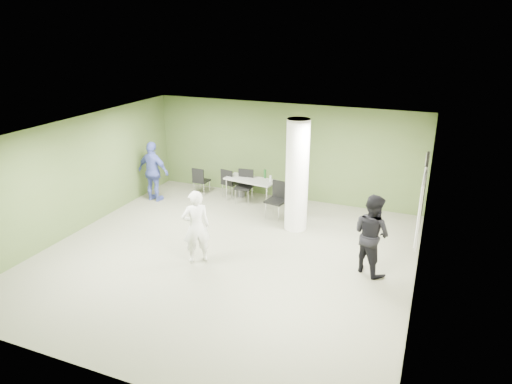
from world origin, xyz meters
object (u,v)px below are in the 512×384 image
at_px(folding_table, 251,181).
at_px(man_black, 372,234).
at_px(chair_back_left, 200,179).
at_px(woman_white, 196,227).
at_px(man_blue, 153,172).

bearing_deg(folding_table, man_black, -27.80).
bearing_deg(man_black, chair_back_left, 7.48).
bearing_deg(chair_back_left, woman_white, 120.78).
distance_m(folding_table, man_black, 4.67).
xyz_separation_m(chair_back_left, man_blue, (-1.00, -0.93, 0.39)).
bearing_deg(man_black, woman_white, 49.28).
relative_size(chair_back_left, man_black, 0.49).
height_order(folding_table, woman_white, woman_white).
bearing_deg(man_blue, chair_back_left, -131.97).
bearing_deg(woman_white, folding_table, -126.04).
bearing_deg(chair_back_left, man_black, 156.53).
relative_size(chair_back_left, man_blue, 0.48).
distance_m(chair_back_left, man_black, 6.13).
xyz_separation_m(chair_back_left, woman_white, (1.93, -3.70, 0.33)).
distance_m(folding_table, chair_back_left, 1.69).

